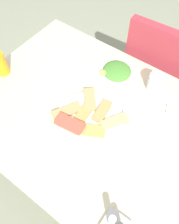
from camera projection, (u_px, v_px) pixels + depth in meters
ground_plane at (89, 165)px, 1.68m from camera, size 6.00×6.00×0.00m
dining_table at (89, 121)px, 1.15m from camera, size 1.19×0.88×0.70m
dining_chair at (158, 72)px, 1.51m from camera, size 0.44×0.45×0.89m
pide_platter at (89, 118)px, 1.06m from camera, size 0.32×0.31×0.04m
salad_plate_greens at (117, 71)px, 1.20m from camera, size 0.19×0.19×0.04m
salad_plate_rice at (59, 62)px, 1.24m from camera, size 0.20×0.20×0.05m
soda_can at (0, 64)px, 1.17m from camera, size 0.09×0.09×0.12m
drinking_glass at (155, 83)px, 1.13m from camera, size 0.08×0.08×0.09m
condiment_caddy at (115, 224)px, 0.80m from camera, size 0.09×0.09×0.09m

